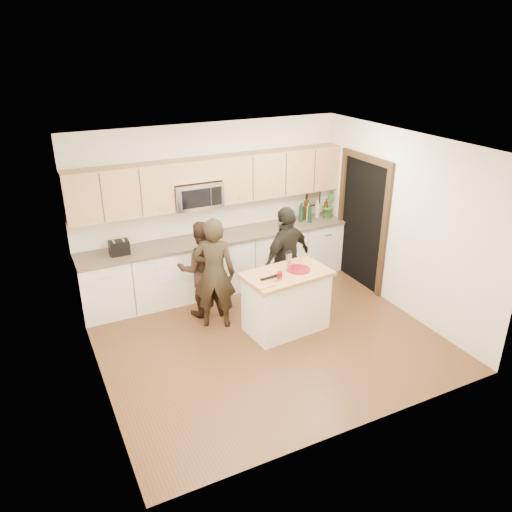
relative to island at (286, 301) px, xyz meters
name	(u,v)px	position (x,y,z in m)	size (l,w,h in m)	color
floor	(267,338)	(-0.36, -0.10, -0.45)	(4.50, 4.50, 0.00)	brown
room_shell	(268,222)	(-0.36, -0.10, 1.28)	(4.52, 4.02, 2.71)	silver
back_cabinetry	(220,263)	(-0.36, 1.59, 0.02)	(4.50, 0.66, 0.94)	white
upper_cabinetry	(216,179)	(-0.33, 1.73, 1.39)	(4.50, 0.33, 0.75)	tan
microwave	(197,195)	(-0.67, 1.70, 1.20)	(0.76, 0.41, 0.40)	silver
doorway	(362,218)	(1.87, 0.80, 0.70)	(0.06, 1.25, 2.20)	black
framed_picture	(313,196)	(1.59, 1.88, 0.83)	(0.30, 0.03, 0.38)	black
dish_towel	(166,259)	(-1.31, 1.40, 0.35)	(0.34, 0.60, 0.48)	white
island	(286,301)	(0.00, 0.00, 0.00)	(1.26, 0.81, 0.90)	white
red_plate	(298,269)	(0.19, 0.00, 0.45)	(0.33, 0.33, 0.02)	maroon
box_grater	(289,260)	(0.06, 0.07, 0.59)	(0.08, 0.05, 0.26)	silver
drink_glass	(280,275)	(-0.18, -0.12, 0.49)	(0.07, 0.07, 0.09)	maroon
cutting_board	(264,285)	(-0.46, -0.21, 0.45)	(0.26, 0.17, 0.02)	#B77D4C
tongs	(269,277)	(-0.32, -0.07, 0.47)	(0.27, 0.03, 0.02)	black
knife	(275,280)	(-0.28, -0.17, 0.47)	(0.22, 0.02, 0.01)	silver
toaster	(119,248)	(-1.95, 1.57, 0.59)	(0.28, 0.20, 0.21)	black
bottle_cluster	(311,210)	(1.39, 1.63, 0.66)	(0.56, 0.25, 0.38)	black
orchid	(328,205)	(1.74, 1.62, 0.71)	(0.25, 0.20, 0.45)	#3D732E
woman_left	(214,274)	(-0.87, 0.55, 0.38)	(0.61, 0.40, 1.66)	black
woman_center	(202,269)	(-0.91, 0.94, 0.29)	(0.73, 0.57, 1.49)	black
woman_right	(287,259)	(0.31, 0.55, 0.37)	(0.97, 0.40, 1.65)	black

